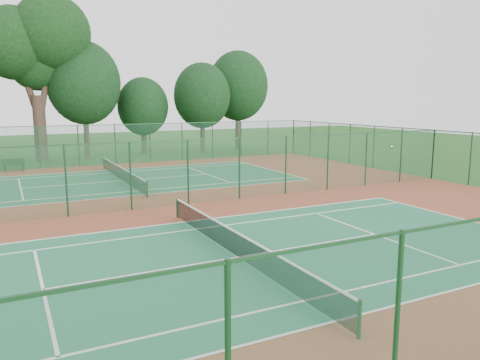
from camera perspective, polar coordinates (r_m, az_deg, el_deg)
name	(u,v)px	position (r m, az deg, el deg)	size (l,w,h in m)	color
ground	(161,207)	(24.93, -9.60, -3.26)	(120.00, 120.00, 0.00)	#24561B
red_pad	(161,207)	(24.93, -9.60, -3.25)	(40.00, 36.00, 0.01)	brown
court_near	(237,257)	(16.85, -0.33, -9.42)	(23.77, 10.97, 0.01)	#216847
court_far	(122,181)	(33.48, -14.19, -0.09)	(23.77, 10.97, 0.01)	#1E623C
fence_north	(97,145)	(42.03, -17.01, 4.12)	(40.00, 0.09, 3.50)	#194C31
fence_south	(460,313)	(9.59, 25.22, -14.42)	(40.00, 0.09, 3.50)	#184A2E
fence_east	(433,154)	(35.90, 22.47, 2.93)	(0.09, 36.00, 3.50)	#1A502D
fence_divider	(160,174)	(24.60, -9.72, 0.74)	(40.00, 0.09, 3.50)	#1A502A
tennis_net_near	(237,243)	(16.68, -0.33, -7.70)	(0.10, 12.90, 0.97)	#163E23
tennis_net_far	(122,173)	(33.40, -14.23, 0.81)	(0.10, 12.90, 0.97)	#14381E
bench	(14,165)	(40.82, -25.88, 1.70)	(1.73, 0.79, 1.03)	black
stray_ball_a	(193,204)	(25.15, -5.70, -2.96)	(0.07, 0.07, 0.07)	#F1F238
stray_ball_b	(322,191)	(29.02, 9.95, -1.34)	(0.08, 0.08, 0.08)	#BED531
stray_ball_c	(120,212)	(24.10, -14.40, -3.78)	(0.07, 0.07, 0.07)	#BBCB2F
big_tree	(35,43)	(46.86, -23.70, 15.00)	(9.66, 7.07, 14.84)	#37261E
evergreen_row	(92,157)	(48.42, -17.61, 2.68)	(39.00, 5.00, 12.00)	black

